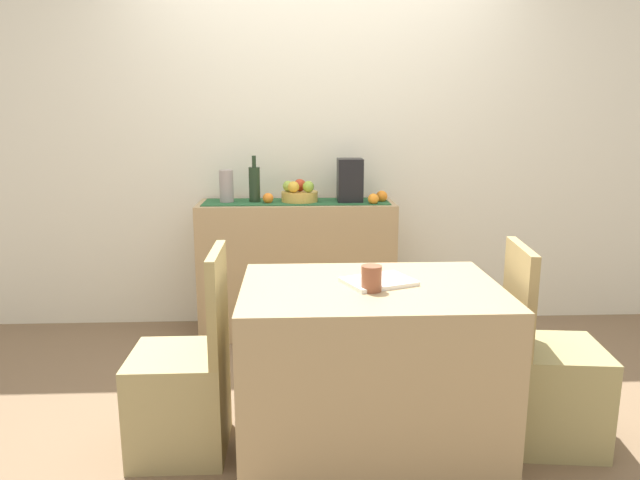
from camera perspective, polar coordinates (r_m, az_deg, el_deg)
name	(u,v)px	position (r m, az deg, el deg)	size (l,w,h in m)	color
ground_plane	(331,395)	(3.21, 1.05, -14.88)	(6.40, 6.40, 0.02)	brown
room_wall_rear	(320,129)	(4.04, 0.04, 10.76)	(6.40, 0.06, 2.70)	silver
sideboard_console	(297,268)	(3.90, -2.26, -2.76)	(1.27, 0.42, 0.89)	tan
table_runner	(296,202)	(3.81, -2.32, 3.75)	(1.20, 0.32, 0.01)	#235730
fruit_bowl	(300,196)	(3.81, -2.00, 4.27)	(0.24, 0.24, 0.06)	gold
apple_rear	(300,185)	(3.82, -1.98, 5.38)	(0.08, 0.08, 0.08)	#B7371D
apple_center	(294,187)	(3.74, -2.60, 5.19)	(0.07, 0.07, 0.07)	gold
apple_right	(308,187)	(3.75, -1.14, 5.22)	(0.07, 0.07, 0.07)	#8AB13A
apple_upper	(288,186)	(3.80, -3.13, 5.27)	(0.07, 0.07, 0.07)	#91B242
wine_bottle	(254,184)	(3.80, -6.41, 5.46)	(0.07, 0.07, 0.30)	#20321D
coffee_maker	(350,180)	(3.81, 2.93, 5.83)	(0.16, 0.18, 0.28)	black
ceramic_vase	(226,186)	(3.82, -9.12, 5.18)	(0.09, 0.09, 0.21)	#9D908E
orange_loose_near_bowl	(373,199)	(3.73, 5.23, 4.01)	(0.07, 0.07, 0.07)	orange
orange_loose_mid	(268,198)	(3.76, -5.09, 4.08)	(0.07, 0.07, 0.07)	orange
orange_loose_far	(382,196)	(3.83, 6.04, 4.25)	(0.08, 0.08, 0.08)	orange
dining_table	(369,367)	(2.61, 4.85, -12.26)	(1.09, 0.77, 0.74)	tan
open_book	(379,282)	(2.51, 5.75, -4.06)	(0.28, 0.21, 0.02)	white
coffee_cup	(371,278)	(2.39, 5.05, -3.76)	(0.08, 0.08, 0.11)	brown
chair_near_window	(183,393)	(2.68, -13.22, -14.34)	(0.40, 0.40, 0.90)	tan
chair_by_corner	(550,385)	(2.87, 21.51, -13.04)	(0.44, 0.44, 0.90)	#9D935E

